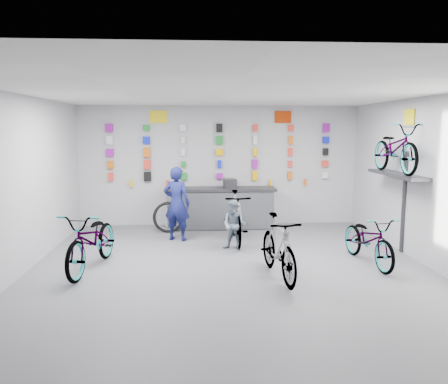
{
  "coord_description": "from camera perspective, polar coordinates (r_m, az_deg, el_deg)",
  "views": [
    {
      "loc": [
        -0.57,
        -6.99,
        2.42
      ],
      "look_at": [
        -0.04,
        1.4,
        1.21
      ],
      "focal_mm": 35.0,
      "sensor_mm": 36.0,
      "label": 1
    }
  ],
  "objects": [
    {
      "name": "wall_right",
      "position": [
        8.14,
        26.45,
        0.85
      ],
      "size": [
        0.0,
        8.0,
        8.0
      ],
      "primitive_type": "plane",
      "rotation": [
        1.57,
        0.0,
        -1.57
      ],
      "color": "silver",
      "rests_on": "floor"
    },
    {
      "name": "bike_right",
      "position": [
        8.32,
        18.38,
        -5.89
      ],
      "size": [
        0.8,
        1.79,
        0.91
      ],
      "primitive_type": "imported",
      "rotation": [
        0.0,
        0.0,
        0.12
      ],
      "color": "gray",
      "rests_on": "floor"
    },
    {
      "name": "wall_left",
      "position": [
        7.63,
        -26.14,
        0.44
      ],
      "size": [
        0.0,
        8.0,
        8.0
      ],
      "primitive_type": "plane",
      "rotation": [
        1.57,
        0.0,
        1.57
      ],
      "color": "silver",
      "rests_on": "floor"
    },
    {
      "name": "counter",
      "position": [
        10.72,
        -0.49,
        -2.18
      ],
      "size": [
        2.7,
        0.66,
        1.0
      ],
      "color": "black",
      "rests_on": "floor"
    },
    {
      "name": "bike_service",
      "position": [
        9.34,
        1.6,
        -3.33
      ],
      "size": [
        0.53,
        1.84,
        1.1
      ],
      "primitive_type": "imported",
      "rotation": [
        0.0,
        0.0,
        0.0
      ],
      "color": "gray",
      "rests_on": "floor"
    },
    {
      "name": "sign_left",
      "position": [
        11.01,
        -8.56,
        9.68
      ],
      "size": [
        0.42,
        0.02,
        0.3
      ],
      "primitive_type": "cube",
      "color": "yellow",
      "rests_on": "wall_back"
    },
    {
      "name": "bike_center",
      "position": [
        7.21,
        7.12,
        -7.15
      ],
      "size": [
        0.7,
        1.77,
        1.04
      ],
      "primitive_type": "imported",
      "rotation": [
        0.0,
        0.0,
        0.13
      ],
      "color": "gray",
      "rests_on": "floor"
    },
    {
      "name": "wall_front",
      "position": [
        3.18,
        7.01,
        -8.72
      ],
      "size": [
        7.0,
        0.0,
        7.0
      ],
      "primitive_type": "plane",
      "rotation": [
        -1.57,
        0.0,
        0.0
      ],
      "color": "silver",
      "rests_on": "floor"
    },
    {
      "name": "bike_wall",
      "position": [
        9.04,
        21.5,
        5.32
      ],
      "size": [
        0.63,
        1.8,
        0.95
      ],
      "primitive_type": "imported",
      "color": "gray",
      "rests_on": "wall_bracket"
    },
    {
      "name": "spare_wheel",
      "position": [
        10.38,
        -7.29,
        -3.29
      ],
      "size": [
        0.75,
        0.31,
        0.73
      ],
      "rotation": [
        0.0,
        0.0,
        0.19
      ],
      "color": "black",
      "rests_on": "floor"
    },
    {
      "name": "ceiling",
      "position": [
        7.03,
        1.1,
        12.94
      ],
      "size": [
        8.0,
        8.0,
        0.0
      ],
      "primitive_type": "plane",
      "rotation": [
        3.14,
        0.0,
        0.0
      ],
      "color": "white",
      "rests_on": "wall_back"
    },
    {
      "name": "sign_side",
      "position": [
        9.14,
        23.02,
        9.01
      ],
      "size": [
        0.02,
        0.4,
        0.3
      ],
      "primitive_type": "cube",
      "color": "yellow",
      "rests_on": "wall_right"
    },
    {
      "name": "floor",
      "position": [
        7.42,
        1.04,
        -10.84
      ],
      "size": [
        8.0,
        8.0,
        0.0
      ],
      "primitive_type": "plane",
      "color": "#4D4D52",
      "rests_on": "ground"
    },
    {
      "name": "wall_bracket",
      "position": [
        9.12,
        21.75,
        1.61
      ],
      "size": [
        0.39,
        1.9,
        2.0
      ],
      "color": "#333338",
      "rests_on": "wall_right"
    },
    {
      "name": "merch_wall",
      "position": [
        10.94,
        -1.35,
        5.01
      ],
      "size": [
        5.57,
        0.08,
        1.56
      ],
      "color": "red",
      "rests_on": "wall_back"
    },
    {
      "name": "customer",
      "position": [
        8.79,
        1.35,
        -4.36
      ],
      "size": [
        0.61,
        0.56,
        1.02
      ],
      "primitive_type": "imported",
      "rotation": [
        0.0,
        0.0,
        -0.46
      ],
      "color": "slate",
      "rests_on": "floor"
    },
    {
      "name": "clerk",
      "position": [
        9.55,
        -6.17,
        -1.52
      ],
      "size": [
        0.7,
        0.58,
        1.63
      ],
      "primitive_type": "imported",
      "rotation": [
        0.0,
        0.0,
        2.76
      ],
      "color": "#131850",
      "rests_on": "floor"
    },
    {
      "name": "register",
      "position": [
        10.65,
        0.79,
        1.15
      ],
      "size": [
        0.33,
        0.35,
        0.22
      ],
      "primitive_type": "cube",
      "rotation": [
        0.0,
        0.0,
        0.18
      ],
      "color": "black",
      "rests_on": "counter"
    },
    {
      "name": "wall_back",
      "position": [
        11.04,
        -0.62,
        3.43
      ],
      "size": [
        7.0,
        0.0,
        7.0
      ],
      "primitive_type": "plane",
      "rotation": [
        1.57,
        0.0,
        0.0
      ],
      "color": "silver",
      "rests_on": "floor"
    },
    {
      "name": "sign_right",
      "position": [
        11.18,
        7.71,
        9.68
      ],
      "size": [
        0.42,
        0.02,
        0.3
      ],
      "primitive_type": "cube",
      "color": "#B42E06",
      "rests_on": "wall_back"
    },
    {
      "name": "bike_left",
      "position": [
        7.91,
        -16.81,
        -6.01
      ],
      "size": [
        1.0,
        2.09,
        1.05
      ],
      "primitive_type": "imported",
      "rotation": [
        0.0,
        0.0,
        -0.16
      ],
      "color": "gray",
      "rests_on": "floor"
    }
  ]
}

